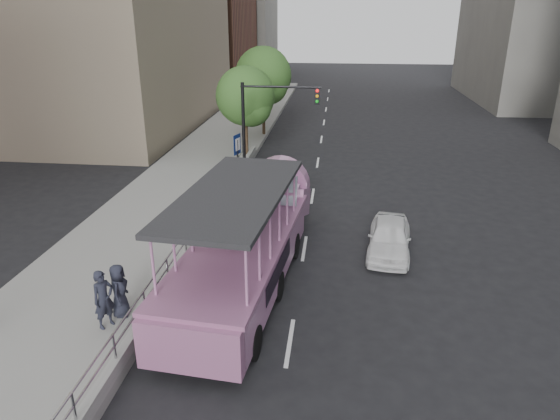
{
  "coord_description": "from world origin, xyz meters",
  "views": [
    {
      "loc": [
        2.04,
        -13.53,
        8.59
      ],
      "look_at": [
        0.26,
        2.04,
        2.35
      ],
      "focal_mm": 32.0,
      "sensor_mm": 36.0,
      "label": 1
    }
  ],
  "objects_px": {
    "parking_sign": "(238,157)",
    "street_tree_far": "(264,78)",
    "pedestrian_far": "(119,290)",
    "duck_boat": "(250,241)",
    "pedestrian_near": "(104,299)",
    "traffic_signal": "(265,116)",
    "car": "(389,237)",
    "street_tree_near": "(247,98)"
  },
  "relations": [
    {
      "from": "parking_sign",
      "to": "street_tree_near",
      "type": "relative_size",
      "value": 0.53
    },
    {
      "from": "parking_sign",
      "to": "street_tree_far",
      "type": "bearing_deg",
      "value": 91.63
    },
    {
      "from": "duck_boat",
      "to": "pedestrian_far",
      "type": "relative_size",
      "value": 6.96
    },
    {
      "from": "street_tree_far",
      "to": "pedestrian_near",
      "type": "bearing_deg",
      "value": -92.57
    },
    {
      "from": "pedestrian_near",
      "to": "parking_sign",
      "type": "xyz_separation_m",
      "value": [
        1.42,
        12.22,
        0.71
      ]
    },
    {
      "from": "pedestrian_near",
      "to": "pedestrian_far",
      "type": "xyz_separation_m",
      "value": [
        0.19,
        0.59,
        -0.06
      ]
    },
    {
      "from": "pedestrian_near",
      "to": "street_tree_near",
      "type": "xyz_separation_m",
      "value": [
        0.88,
        18.15,
        2.65
      ]
    },
    {
      "from": "parking_sign",
      "to": "car",
      "type": "bearing_deg",
      "value": -40.83
    },
    {
      "from": "duck_boat",
      "to": "car",
      "type": "xyz_separation_m",
      "value": [
        4.93,
        2.39,
        -0.71
      ]
    },
    {
      "from": "traffic_signal",
      "to": "car",
      "type": "bearing_deg",
      "value": -55.23
    },
    {
      "from": "duck_boat",
      "to": "pedestrian_near",
      "type": "height_order",
      "value": "duck_boat"
    },
    {
      "from": "duck_boat",
      "to": "pedestrian_near",
      "type": "distance_m",
      "value": 5.16
    },
    {
      "from": "pedestrian_near",
      "to": "street_tree_near",
      "type": "relative_size",
      "value": 0.3
    },
    {
      "from": "pedestrian_far",
      "to": "street_tree_far",
      "type": "xyz_separation_m",
      "value": [
        0.9,
        23.56,
        3.2
      ]
    },
    {
      "from": "duck_boat",
      "to": "car",
      "type": "height_order",
      "value": "duck_boat"
    },
    {
      "from": "car",
      "to": "street_tree_near",
      "type": "relative_size",
      "value": 0.68
    },
    {
      "from": "duck_boat",
      "to": "street_tree_near",
      "type": "height_order",
      "value": "street_tree_near"
    },
    {
      "from": "pedestrian_near",
      "to": "pedestrian_far",
      "type": "relative_size",
      "value": 1.07
    },
    {
      "from": "pedestrian_far",
      "to": "parking_sign",
      "type": "relative_size",
      "value": 0.53
    },
    {
      "from": "street_tree_near",
      "to": "street_tree_far",
      "type": "bearing_deg",
      "value": 88.09
    },
    {
      "from": "duck_boat",
      "to": "street_tree_near",
      "type": "relative_size",
      "value": 1.97
    },
    {
      "from": "pedestrian_far",
      "to": "street_tree_near",
      "type": "distance_m",
      "value": 17.78
    },
    {
      "from": "car",
      "to": "pedestrian_near",
      "type": "xyz_separation_m",
      "value": [
        -8.4,
        -6.19,
        0.51
      ]
    },
    {
      "from": "pedestrian_near",
      "to": "car",
      "type": "bearing_deg",
      "value": -21.59
    },
    {
      "from": "pedestrian_near",
      "to": "street_tree_far",
      "type": "relative_size",
      "value": 0.27
    },
    {
      "from": "parking_sign",
      "to": "pedestrian_far",
      "type": "bearing_deg",
      "value": -96.06
    },
    {
      "from": "duck_boat",
      "to": "street_tree_far",
      "type": "height_order",
      "value": "street_tree_far"
    },
    {
      "from": "pedestrian_far",
      "to": "duck_boat",
      "type": "bearing_deg",
      "value": -53.76
    },
    {
      "from": "duck_boat",
      "to": "traffic_signal",
      "type": "xyz_separation_m",
      "value": [
        -0.99,
        10.91,
        2.13
      ]
    },
    {
      "from": "parking_sign",
      "to": "street_tree_far",
      "type": "xyz_separation_m",
      "value": [
        -0.34,
        11.93,
        2.43
      ]
    },
    {
      "from": "street_tree_near",
      "to": "street_tree_far",
      "type": "relative_size",
      "value": 0.89
    },
    {
      "from": "duck_boat",
      "to": "parking_sign",
      "type": "xyz_separation_m",
      "value": [
        -2.05,
        8.42,
        0.51
      ]
    },
    {
      "from": "car",
      "to": "street_tree_far",
      "type": "xyz_separation_m",
      "value": [
        -7.32,
        17.96,
        3.65
      ]
    },
    {
      "from": "car",
      "to": "pedestrian_near",
      "type": "bearing_deg",
      "value": -136.77
    },
    {
      "from": "pedestrian_near",
      "to": "parking_sign",
      "type": "height_order",
      "value": "parking_sign"
    },
    {
      "from": "duck_boat",
      "to": "traffic_signal",
      "type": "relative_size",
      "value": 2.17
    },
    {
      "from": "duck_boat",
      "to": "car",
      "type": "relative_size",
      "value": 2.92
    },
    {
      "from": "parking_sign",
      "to": "street_tree_far",
      "type": "relative_size",
      "value": 0.47
    },
    {
      "from": "duck_boat",
      "to": "pedestrian_far",
      "type": "xyz_separation_m",
      "value": [
        -3.28,
        -3.21,
        -0.26
      ]
    },
    {
      "from": "pedestrian_near",
      "to": "parking_sign",
      "type": "bearing_deg",
      "value": 25.37
    },
    {
      "from": "duck_boat",
      "to": "car",
      "type": "bearing_deg",
      "value": 25.83
    },
    {
      "from": "pedestrian_far",
      "to": "parking_sign",
      "type": "distance_m",
      "value": 11.72
    }
  ]
}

